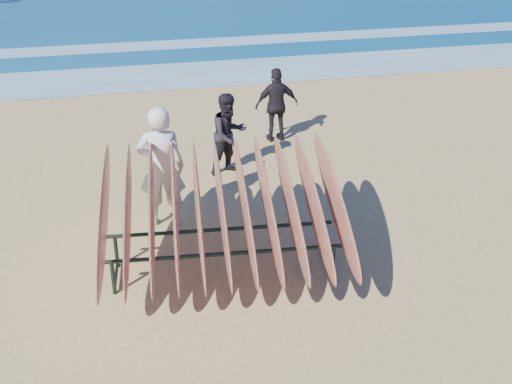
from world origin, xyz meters
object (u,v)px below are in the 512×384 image
person_white (161,167)px  person_dark_a (229,135)px  person_dark_b (277,105)px  surfboard_rack (222,209)px

person_white → person_dark_a: size_ratio=1.28×
person_dark_a → person_dark_b: same height
surfboard_rack → person_white: 1.69m
surfboard_rack → person_dark_a: surfboard_rack is taller
person_white → person_dark_b: bearing=-121.9°
surfboard_rack → person_dark_a: size_ratio=2.24×
person_dark_a → surfboard_rack: bearing=-127.1°
surfboard_rack → person_white: person_white is taller
surfboard_rack → person_dark_a: (0.69, 3.20, -0.24)m
person_white → person_dark_a: bearing=-120.7°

